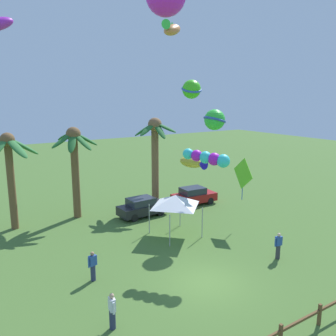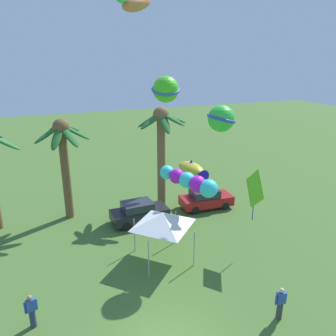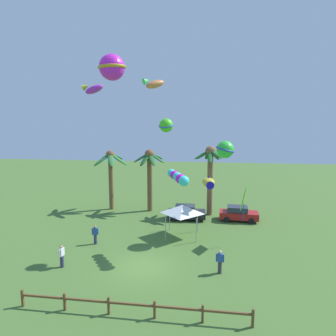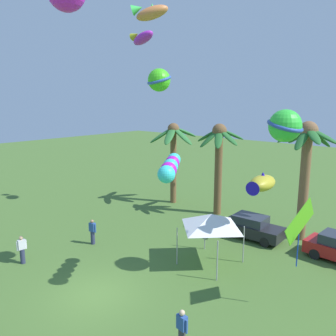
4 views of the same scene
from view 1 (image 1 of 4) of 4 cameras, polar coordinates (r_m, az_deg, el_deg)
ground_plane at (r=19.27m, az=6.22°, el=-17.79°), size 120.00×120.00×0.00m
palm_tree_0 at (r=28.03m, az=-14.75°, el=2.26°), size 3.74×3.61×7.11m
palm_tree_1 at (r=30.22m, az=-2.10°, el=3.93°), size 3.75×3.44×7.60m
palm_tree_2 at (r=27.02m, az=-24.10°, el=1.36°), size 4.03×4.30×6.94m
rail_fence at (r=16.28m, az=20.56°, el=-22.12°), size 12.24×0.12×0.95m
parked_car_0 at (r=28.37m, az=-4.16°, el=-6.26°), size 3.97×1.87×1.51m
parked_car_1 at (r=31.45m, az=4.15°, el=-4.46°), size 3.99×1.92×1.51m
spectator_0 at (r=15.78m, az=-8.94°, el=-21.68°), size 0.28×0.55×1.59m
spectator_1 at (r=22.21m, az=17.28°, el=-11.80°), size 0.55×0.28×1.59m
spectator_2 at (r=19.37m, az=-11.97°, el=-15.10°), size 0.54×0.32×1.59m
festival_tent at (r=24.02m, az=1.20°, el=-5.26°), size 2.86×2.86×2.85m
kite_diamond_1 at (r=26.00m, az=11.94°, el=-0.93°), size 0.58×2.19×3.04m
kite_ball_2 at (r=19.98m, az=3.80°, el=12.49°), size 1.42×1.41×1.03m
kite_tube_3 at (r=20.59m, az=6.38°, el=1.64°), size 1.84×2.53×0.97m
kite_ball_4 at (r=25.53m, az=7.49°, el=7.68°), size 1.70×1.71×1.48m
kite_fish_5 at (r=25.64m, az=4.01°, el=0.95°), size 1.33×2.54×1.01m
kite_fish_7 at (r=20.09m, az=0.56°, el=21.44°), size 1.83×1.60×0.98m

